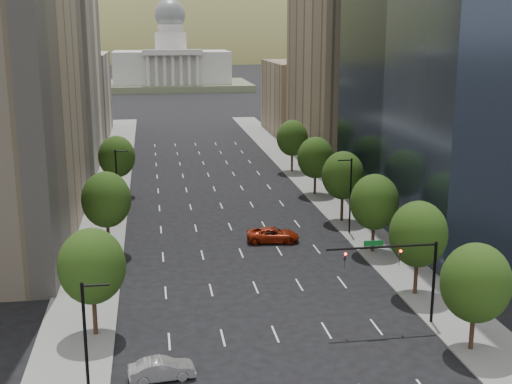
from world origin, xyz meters
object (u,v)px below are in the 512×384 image
car_silver (162,369)px  traffic_signal (405,265)px  capitol (172,67)px  car_red_far (273,235)px

car_silver → traffic_signal: bearing=-80.8°
traffic_signal → capitol: bearing=92.7°
car_silver → car_red_far: size_ratio=0.77×
car_red_far → car_silver: bearing=161.9°
traffic_signal → car_red_far: size_ratio=1.55×
capitol → car_red_far: capitol is taller
capitol → car_red_far: 196.57m
traffic_signal → car_red_far: traffic_signal is taller
traffic_signal → car_red_far: bearing=105.5°
traffic_signal → capitol: (-10.53, 219.71, 3.40)m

